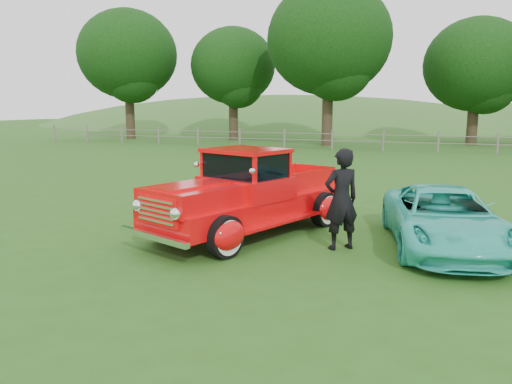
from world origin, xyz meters
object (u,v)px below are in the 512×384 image
(tree_near_west, at_px, (329,39))
(tree_near_east, at_px, (477,65))
(man, at_px, (341,199))
(tree_mid_west, at_px, (233,66))
(teal_sedan, at_px, (444,219))
(tree_far_west, at_px, (128,55))
(red_pickup, at_px, (248,196))

(tree_near_west, relative_size, tree_near_east, 1.25)
(tree_near_east, distance_m, man, 28.27)
(tree_mid_west, relative_size, tree_near_east, 1.02)
(tree_near_east, xyz_separation_m, teal_sedan, (-1.63, -27.02, -4.68))
(tree_far_west, relative_size, teal_sedan, 2.44)
(red_pickup, xyz_separation_m, teal_sedan, (3.80, 0.28, -0.23))
(tree_near_west, relative_size, man, 5.56)
(tree_far_west, distance_m, man, 33.30)
(tree_far_west, xyz_separation_m, red_pickup, (19.58, -24.30, -5.69))
(tree_far_west, bearing_deg, tree_near_west, -3.58)
(tree_near_east, xyz_separation_m, red_pickup, (-5.42, -27.30, -4.45))
(red_pickup, relative_size, teal_sedan, 1.30)
(tree_far_west, relative_size, red_pickup, 1.88)
(tree_near_west, xyz_separation_m, tree_near_east, (9.00, 4.00, -1.55))
(tree_near_east, relative_size, red_pickup, 1.58)
(tree_far_west, xyz_separation_m, tree_mid_west, (8.00, 2.00, -0.94))
(tree_far_west, height_order, man, tree_far_west)
(tree_near_east, distance_m, red_pickup, 28.18)
(tree_far_west, bearing_deg, teal_sedan, -45.78)
(tree_far_west, xyz_separation_m, tree_near_east, (25.00, 3.00, -1.24))
(tree_near_west, distance_m, teal_sedan, 24.96)
(tree_near_east, bearing_deg, tree_mid_west, -176.63)
(tree_near_west, height_order, red_pickup, tree_near_west)
(tree_mid_west, xyz_separation_m, tree_near_west, (8.00, -3.00, 1.25))
(red_pickup, bearing_deg, tree_far_west, 149.60)
(tree_near_east, xyz_separation_m, man, (-3.41, -27.73, -4.31))
(tree_far_west, relative_size, tree_mid_west, 1.17)
(tree_mid_west, relative_size, red_pickup, 1.60)
(tree_far_west, distance_m, teal_sedan, 34.04)
(teal_sedan, bearing_deg, tree_mid_west, 108.36)
(tree_mid_west, relative_size, teal_sedan, 2.08)
(tree_near_west, bearing_deg, teal_sedan, -72.24)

